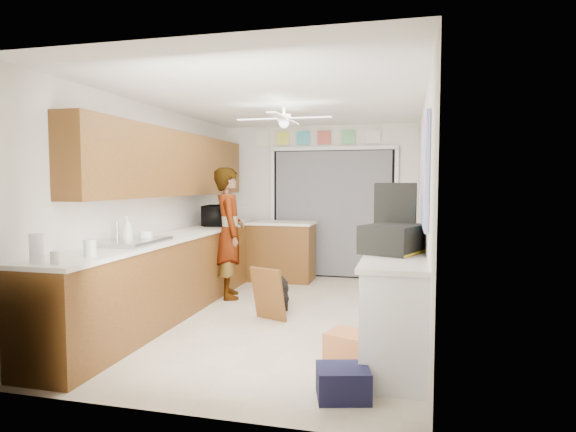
# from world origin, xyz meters

# --- Properties ---
(floor) EXTENTS (5.00, 5.00, 0.00)m
(floor) POSITION_xyz_m (0.00, 0.00, 0.00)
(floor) COLOR beige
(floor) RESTS_ON ground
(ceiling) EXTENTS (5.00, 5.00, 0.00)m
(ceiling) POSITION_xyz_m (0.00, 0.00, 2.50)
(ceiling) COLOR white
(ceiling) RESTS_ON ground
(wall_back) EXTENTS (3.20, 0.00, 3.20)m
(wall_back) POSITION_xyz_m (0.00, 2.50, 1.25)
(wall_back) COLOR silver
(wall_back) RESTS_ON ground
(wall_front) EXTENTS (3.20, 0.00, 3.20)m
(wall_front) POSITION_xyz_m (0.00, -2.50, 1.25)
(wall_front) COLOR silver
(wall_front) RESTS_ON ground
(wall_left) EXTENTS (0.00, 5.00, 5.00)m
(wall_left) POSITION_xyz_m (-1.60, 0.00, 1.25)
(wall_left) COLOR silver
(wall_left) RESTS_ON ground
(wall_right) EXTENTS (0.00, 5.00, 5.00)m
(wall_right) POSITION_xyz_m (1.60, 0.00, 1.25)
(wall_right) COLOR silver
(wall_right) RESTS_ON ground
(left_base_cabinets) EXTENTS (0.60, 4.80, 0.90)m
(left_base_cabinets) POSITION_xyz_m (-1.30, 0.00, 0.45)
(left_base_cabinets) COLOR brown
(left_base_cabinets) RESTS_ON floor
(left_countertop) EXTENTS (0.62, 4.80, 0.04)m
(left_countertop) POSITION_xyz_m (-1.29, 0.00, 0.92)
(left_countertop) COLOR white
(left_countertop) RESTS_ON left_base_cabinets
(upper_cabinets) EXTENTS (0.32, 4.00, 0.80)m
(upper_cabinets) POSITION_xyz_m (-1.44, 0.20, 1.80)
(upper_cabinets) COLOR brown
(upper_cabinets) RESTS_ON wall_left
(sink_basin) EXTENTS (0.50, 0.76, 0.06)m
(sink_basin) POSITION_xyz_m (-1.29, -1.00, 0.95)
(sink_basin) COLOR silver
(sink_basin) RESTS_ON left_countertop
(faucet) EXTENTS (0.03, 0.03, 0.22)m
(faucet) POSITION_xyz_m (-1.48, -1.00, 1.05)
(faucet) COLOR silver
(faucet) RESTS_ON left_countertop
(peninsula_base) EXTENTS (1.00, 0.60, 0.90)m
(peninsula_base) POSITION_xyz_m (-0.50, 2.00, 0.45)
(peninsula_base) COLOR brown
(peninsula_base) RESTS_ON floor
(peninsula_top) EXTENTS (1.04, 0.64, 0.04)m
(peninsula_top) POSITION_xyz_m (-0.50, 2.00, 0.92)
(peninsula_top) COLOR white
(peninsula_top) RESTS_ON peninsula_base
(back_opening_recess) EXTENTS (2.00, 0.06, 2.10)m
(back_opening_recess) POSITION_xyz_m (0.25, 2.47, 1.05)
(back_opening_recess) COLOR black
(back_opening_recess) RESTS_ON wall_back
(curtain_panel) EXTENTS (1.90, 0.03, 2.05)m
(curtain_panel) POSITION_xyz_m (0.25, 2.43, 1.05)
(curtain_panel) COLOR slate
(curtain_panel) RESTS_ON wall_back
(door_trim_left) EXTENTS (0.06, 0.04, 2.10)m
(door_trim_left) POSITION_xyz_m (-0.77, 2.44, 1.05)
(door_trim_left) COLOR white
(door_trim_left) RESTS_ON wall_back
(door_trim_right) EXTENTS (0.06, 0.04, 2.10)m
(door_trim_right) POSITION_xyz_m (1.27, 2.44, 1.05)
(door_trim_right) COLOR white
(door_trim_right) RESTS_ON wall_back
(door_trim_head) EXTENTS (2.10, 0.04, 0.06)m
(door_trim_head) POSITION_xyz_m (0.25, 2.44, 2.12)
(door_trim_head) COLOR white
(door_trim_head) RESTS_ON wall_back
(header_frame_0) EXTENTS (0.22, 0.02, 0.22)m
(header_frame_0) POSITION_xyz_m (-0.60, 2.47, 2.30)
(header_frame_0) COLOR #E5EC4E
(header_frame_0) RESTS_ON wall_back
(header_frame_1) EXTENTS (0.22, 0.02, 0.22)m
(header_frame_1) POSITION_xyz_m (-0.25, 2.47, 2.30)
(header_frame_1) COLOR #49B0C2
(header_frame_1) RESTS_ON wall_back
(header_frame_2) EXTENTS (0.22, 0.02, 0.22)m
(header_frame_2) POSITION_xyz_m (0.10, 2.47, 2.30)
(header_frame_2) COLOR #C5564A
(header_frame_2) RESTS_ON wall_back
(header_frame_3) EXTENTS (0.22, 0.02, 0.22)m
(header_frame_3) POSITION_xyz_m (0.50, 2.47, 2.30)
(header_frame_3) COLOR #6EC177
(header_frame_3) RESTS_ON wall_back
(header_frame_4) EXTENTS (0.22, 0.02, 0.22)m
(header_frame_4) POSITION_xyz_m (0.90, 2.47, 2.30)
(header_frame_4) COLOR white
(header_frame_4) RESTS_ON wall_back
(route66_sign) EXTENTS (0.22, 0.02, 0.26)m
(route66_sign) POSITION_xyz_m (-0.95, 2.47, 2.30)
(route66_sign) COLOR silver
(route66_sign) RESTS_ON wall_back
(right_counter_base) EXTENTS (0.50, 1.40, 0.90)m
(right_counter_base) POSITION_xyz_m (1.35, -1.20, 0.45)
(right_counter_base) COLOR white
(right_counter_base) RESTS_ON floor
(right_counter_top) EXTENTS (0.54, 1.44, 0.04)m
(right_counter_top) POSITION_xyz_m (1.34, -1.20, 0.92)
(right_counter_top) COLOR white
(right_counter_top) RESTS_ON right_counter_base
(abstract_painting) EXTENTS (0.03, 1.15, 0.95)m
(abstract_painting) POSITION_xyz_m (1.58, -1.00, 1.65)
(abstract_painting) COLOR #FF5DC1
(abstract_painting) RESTS_ON wall_right
(ceiling_fan) EXTENTS (1.14, 1.14, 0.24)m
(ceiling_fan) POSITION_xyz_m (0.00, 0.20, 2.32)
(ceiling_fan) COLOR white
(ceiling_fan) RESTS_ON ceiling
(microwave) EXTENTS (0.44, 0.58, 0.29)m
(microwave) POSITION_xyz_m (-1.24, 1.14, 1.09)
(microwave) COLOR black
(microwave) RESTS_ON left_countertop
(soap_bottle) EXTENTS (0.14, 0.14, 0.28)m
(soap_bottle) POSITION_xyz_m (-1.36, -1.01, 1.08)
(soap_bottle) COLOR silver
(soap_bottle) RESTS_ON left_countertop
(cup) EXTENTS (0.16, 0.16, 0.11)m
(cup) POSITION_xyz_m (-1.26, -0.82, 0.99)
(cup) COLOR white
(cup) RESTS_ON left_countertop
(jar_a) EXTENTS (0.14, 0.14, 0.14)m
(jar_a) POSITION_xyz_m (-1.18, -1.86, 1.01)
(jar_a) COLOR silver
(jar_a) RESTS_ON left_countertop
(jar_b) EXTENTS (0.08, 0.08, 0.10)m
(jar_b) POSITION_xyz_m (-1.20, -2.25, 0.99)
(jar_b) COLOR silver
(jar_b) RESTS_ON left_countertop
(paper_towel_roll) EXTENTS (0.12, 0.12, 0.23)m
(paper_towel_roll) POSITION_xyz_m (-1.36, -2.25, 1.06)
(paper_towel_roll) COLOR white
(paper_towel_roll) RESTS_ON left_countertop
(suitcase) EXTENTS (0.62, 0.70, 0.25)m
(suitcase) POSITION_xyz_m (1.32, -1.00, 1.06)
(suitcase) COLOR black
(suitcase) RESTS_ON right_counter_top
(suitcase_rim) EXTENTS (0.63, 0.70, 0.02)m
(suitcase_rim) POSITION_xyz_m (1.32, -1.00, 0.95)
(suitcase_rim) COLOR yellow
(suitcase_rim) RESTS_ON suitcase
(suitcase_lid) EXTENTS (0.40, 0.19, 0.50)m
(suitcase_lid) POSITION_xyz_m (1.32, -0.71, 1.31)
(suitcase_lid) COLOR black
(suitcase_lid) RESTS_ON suitcase
(cardboard_box) EXTENTS (0.51, 0.44, 0.27)m
(cardboard_box) POSITION_xyz_m (1.00, -1.30, 0.14)
(cardboard_box) COLOR #C6693E
(cardboard_box) RESTS_ON floor
(navy_crate) EXTENTS (0.44, 0.40, 0.23)m
(navy_crate) POSITION_xyz_m (1.00, -1.99, 0.11)
(navy_crate) COLOR #151534
(navy_crate) RESTS_ON floor
(cabinet_door_panel) EXTENTS (0.44, 0.30, 0.61)m
(cabinet_door_panel) POSITION_xyz_m (-0.07, -0.24, 0.31)
(cabinet_door_panel) COLOR brown
(cabinet_door_panel) RESTS_ON floor
(man) EXTENTS (0.65, 0.76, 1.77)m
(man) POSITION_xyz_m (-0.90, 0.72, 0.88)
(man) COLOR white
(man) RESTS_ON floor
(dog) EXTENTS (0.43, 0.58, 0.42)m
(dog) POSITION_xyz_m (-0.10, 0.32, 0.21)
(dog) COLOR black
(dog) RESTS_ON floor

